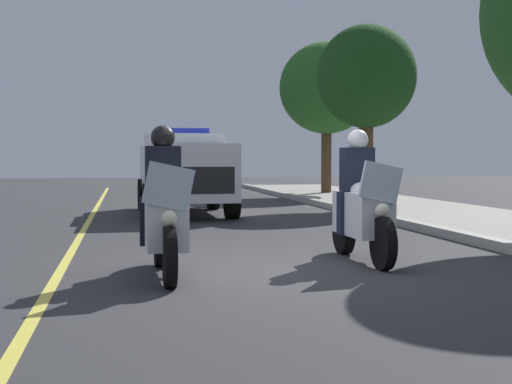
# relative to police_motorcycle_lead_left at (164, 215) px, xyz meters

# --- Properties ---
(ground_plane) EXTENTS (80.00, 80.00, 0.00)m
(ground_plane) POSITION_rel_police_motorcycle_lead_left_xyz_m (-0.38, 1.24, -0.70)
(ground_plane) COLOR #333335
(lane_stripe_center) EXTENTS (48.00, 0.12, 0.01)m
(lane_stripe_center) POSITION_rel_police_motorcycle_lead_left_xyz_m (-0.38, -1.20, -0.70)
(lane_stripe_center) COLOR #E0D14C
(lane_stripe_center) RESTS_ON ground
(police_motorcycle_lead_left) EXTENTS (2.14, 0.57, 1.72)m
(police_motorcycle_lead_left) POSITION_rel_police_motorcycle_lead_left_xyz_m (0.00, 0.00, 0.00)
(police_motorcycle_lead_left) COLOR black
(police_motorcycle_lead_left) RESTS_ON ground
(police_motorcycle_lead_right) EXTENTS (2.14, 0.57, 1.72)m
(police_motorcycle_lead_right) POSITION_rel_police_motorcycle_lead_left_xyz_m (-0.73, 2.58, 0.00)
(police_motorcycle_lead_right) COLOR black
(police_motorcycle_lead_right) RESTS_ON ground
(police_suv) EXTENTS (4.94, 2.14, 2.05)m
(police_suv) POSITION_rel_police_motorcycle_lead_left_xyz_m (-9.00, 0.95, 0.37)
(police_suv) COLOR silver
(police_suv) RESTS_ON ground
(tree_far_back) EXTENTS (2.66, 2.66, 4.80)m
(tree_far_back) POSITION_rel_police_motorcycle_lead_left_xyz_m (-10.32, 5.93, 2.78)
(tree_far_back) COLOR #4C3823
(tree_far_back) RESTS_ON sidewalk_strip
(tree_behind_suv) EXTENTS (3.36, 3.36, 5.38)m
(tree_behind_suv) POSITION_rel_police_motorcycle_lead_left_xyz_m (-16.72, 6.65, 3.12)
(tree_behind_suv) COLOR #4C3823
(tree_behind_suv) RESTS_ON sidewalk_strip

